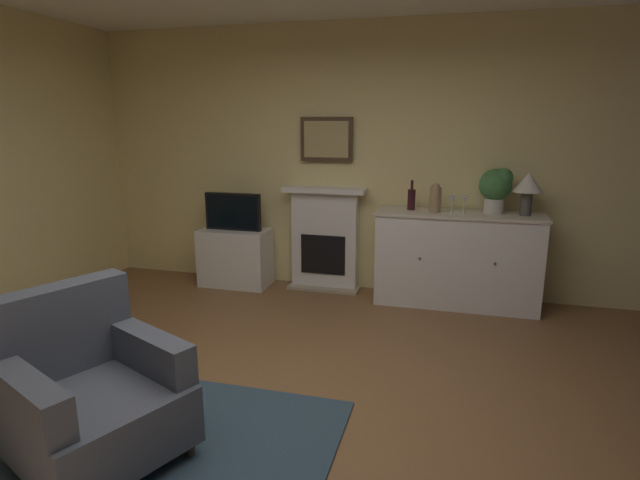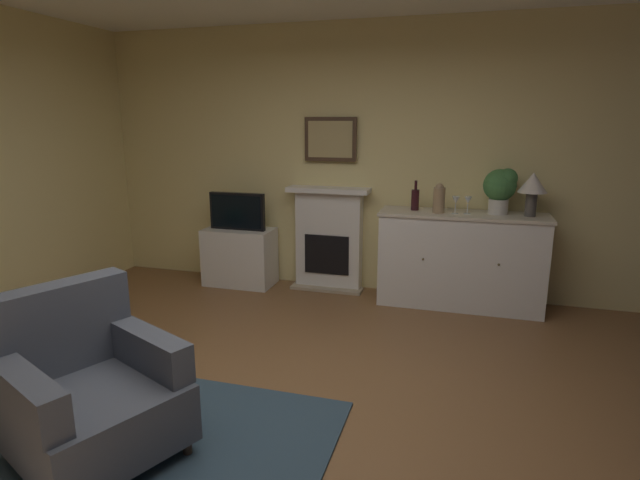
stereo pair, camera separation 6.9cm
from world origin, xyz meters
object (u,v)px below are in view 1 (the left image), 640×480
Objects in this scene: tv_cabinet at (236,257)px; armchair at (89,393)px; vase_decorative at (435,198)px; wine_glass_left at (452,200)px; tv_set at (233,212)px; fireplace_unit at (325,238)px; table_lamp at (528,185)px; framed_picture at (326,139)px; wine_bottle at (411,199)px; sideboard_cabinet at (456,259)px; potted_plant_small at (496,186)px; wine_glass_center at (464,201)px.

armchair is (0.48, -2.93, 0.07)m from tv_cabinet.
vase_decorative is 2.24m from tv_cabinet.
wine_glass_left is 2.28m from tv_set.
table_lamp reaches higher than fireplace_unit.
tv_cabinet is 0.71× the size of armchair.
framed_picture is 2.01m from table_lamp.
armchair is (-2.45, -2.91, -0.82)m from table_lamp.
table_lamp is at bearing -2.25° from wine_bottle.
fireplace_unit is at bearing 172.63° from sideboard_cabinet.
wine_glass_left reaches higher than sideboard_cabinet.
wine_glass_left is at bearing -165.71° from potted_plant_small.
wine_glass_center is 0.16× the size of armchair.
sideboard_cabinet is at bearing -5.09° from wine_bottle.
tv_cabinet is (-2.27, 0.07, -0.73)m from wine_glass_left.
table_lamp is at bearing 49.96° from armchair.
fireplace_unit reaches higher than tv_set.
framed_picture is 1.38× the size of table_lamp.
wine_glass_center is at bearing -0.54° from tv_set.
wine_bottle is 0.67× the size of potted_plant_small.
sideboard_cabinet is (1.37, -0.22, -1.13)m from framed_picture.
wine_glass_left is at bearing -167.51° from wine_glass_center.
potted_plant_small reaches higher than wine_glass_center.
fireplace_unit is at bearing 174.82° from table_lamp.
framed_picture reaches higher than fireplace_unit.
sideboard_cabinet is 2.35m from tv_cabinet.
vase_decorative is at bearing -13.45° from framed_picture.
vase_decorative is at bearing -1.13° from tv_set.
armchair is (-0.49, -3.09, -0.17)m from fireplace_unit.
tv_set reaches higher than tv_cabinet.
table_lamp is 0.65× the size of tv_set.
sideboard_cabinet is 0.59m from wine_glass_center.
potted_plant_small is at bearing 1.15° from tv_set.
armchair is at bearing -130.04° from table_lamp.
framed_picture is 1.96× the size of vase_decorative.
tv_set is (-2.35, -0.01, 0.36)m from sideboard_cabinet.
potted_plant_small is (1.69, -0.13, 0.63)m from fireplace_unit.
wine_bottle reaches higher than tv_cabinet.
tv_set is at bearing 178.87° from vase_decorative.
framed_picture reaches higher than wine_glass_center.
table_lamp is 3.90m from armchair.
wine_bottle is 0.25m from vase_decorative.
table_lamp reaches higher than vase_decorative.
fireplace_unit is 1.77× the size of tv_set.
vase_decorative is (-0.26, -0.02, 0.02)m from wine_glass_center.
framed_picture is 0.52× the size of armchair.
fireplace_unit is 1.05× the size of armchair.
wine_bottle is at bearing -179.69° from potted_plant_small.
table_lamp is at bearing -0.29° from tv_cabinet.
potted_plant_small reaches higher than tv_cabinet.
vase_decorative is at bearing -167.79° from sideboard_cabinet.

